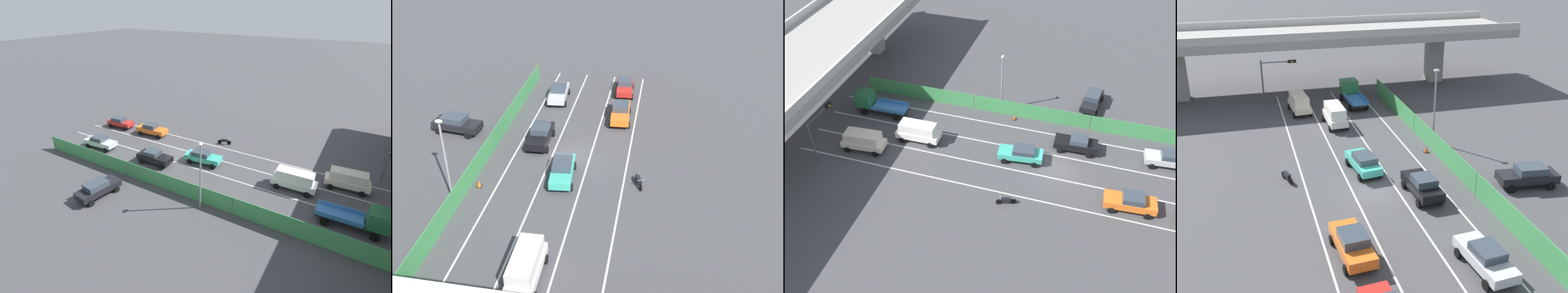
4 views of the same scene
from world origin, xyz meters
TOP-DOWN VIEW (x-y plane):
  - ground_plane at (0.00, 0.00)m, footprint 300.00×300.00m
  - lane_line_left_edge at (-5.09, 4.28)m, footprint 0.14×44.56m
  - lane_line_mid_left at (-1.70, 4.28)m, footprint 0.14×44.56m
  - lane_line_mid_right at (1.70, 4.28)m, footprint 0.14×44.56m
  - lane_line_right_edge at (5.09, 4.28)m, footprint 0.14×44.56m
  - green_fence at (7.21, 4.28)m, footprint 0.10×40.66m
  - car_taxi_teal at (0.01, 3.64)m, footprint 2.37×4.70m
  - car_van_white at (-0.11, 14.96)m, footprint 2.09×4.75m
  - car_sedan_red at (-3.33, -13.72)m, footprint 2.18×4.35m
  - car_sedan_silver at (3.60, -10.81)m, footprint 2.29×4.75m
  - car_sedan_black at (3.23, -1.54)m, footprint 2.14×4.52m
  - car_taxi_orange at (-3.57, -7.42)m, footprint 2.27×4.80m
  - motorcycle at (-6.34, 3.56)m, footprint 0.84×1.87m
  - parked_sedan_dark at (11.79, -2.24)m, footprint 4.84×2.50m
  - street_lamp at (7.96, 7.91)m, footprint 0.60×0.36m
  - traffic_cone at (6.50, 5.94)m, footprint 0.47×0.47m

SIDE VIEW (x-z plane):
  - ground_plane at x=0.00m, z-range 0.00..0.00m
  - lane_line_left_edge at x=-5.09m, z-range 0.00..0.01m
  - lane_line_mid_left at x=-1.70m, z-range 0.00..0.01m
  - lane_line_mid_right at x=1.70m, z-range 0.00..0.01m
  - lane_line_right_edge at x=5.09m, z-range 0.00..0.01m
  - traffic_cone at x=6.50m, z-range -0.02..0.55m
  - motorcycle at x=-6.34m, z-range -0.01..0.93m
  - car_sedan_silver at x=3.60m, z-range 0.08..1.73m
  - car_sedan_red at x=-3.33m, z-range 0.10..1.71m
  - car_taxi_teal at x=0.01m, z-range 0.10..1.73m
  - car_sedan_black at x=3.23m, z-range 0.07..1.80m
  - green_fence at x=7.21m, z-range 0.00..1.88m
  - car_taxi_orange at x=-3.57m, z-range 0.07..1.83m
  - parked_sedan_dark at x=11.79m, z-range 0.09..1.82m
  - car_van_white at x=-0.11m, z-range 0.14..2.33m
  - street_lamp at x=7.96m, z-range 0.76..7.94m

